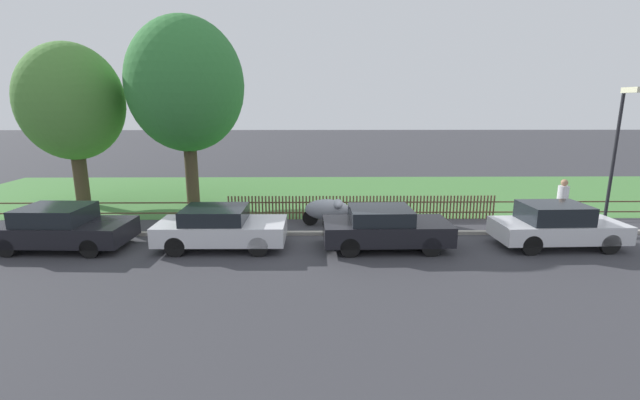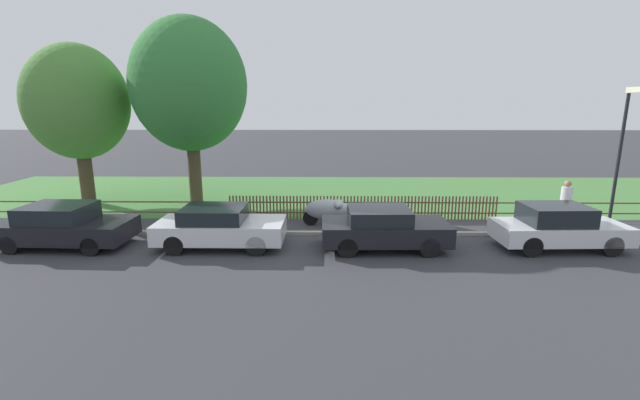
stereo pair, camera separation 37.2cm
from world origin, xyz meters
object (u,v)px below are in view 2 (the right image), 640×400
pedestrian_near_fence (566,202)px  tree_nearest_kerb (77,103)px  parked_car_silver_hatchback (64,226)px  parked_car_black_saloon (219,226)px  tree_behind_motorcycle (189,86)px  parked_car_red_compact (558,227)px  covered_motorcycle (329,210)px  parked_car_navy_estate (383,228)px  street_lamp (624,142)px

pedestrian_near_fence → tree_nearest_kerb: bearing=-17.2°
parked_car_silver_hatchback → parked_car_black_saloon: parked_car_silver_hatchback is taller
tree_behind_motorcycle → pedestrian_near_fence: bearing=-15.9°
parked_car_black_saloon → tree_nearest_kerb: 10.33m
parked_car_silver_hatchback → parked_car_black_saloon: 4.98m
parked_car_black_saloon → tree_behind_motorcycle: 8.03m
parked_car_silver_hatchback → parked_car_red_compact: (15.63, -0.05, 0.02)m
tree_nearest_kerb → parked_car_black_saloon: bearing=-38.7°
covered_motorcycle → tree_behind_motorcycle: tree_behind_motorcycle is taller
parked_car_silver_hatchback → parked_car_navy_estate: parked_car_silver_hatchback is taller
parked_car_navy_estate → street_lamp: bearing=10.6°
parked_car_black_saloon → covered_motorcycle: 4.26m
tree_behind_motorcycle → pedestrian_near_fence: tree_behind_motorcycle is taller
covered_motorcycle → pedestrian_near_fence: bearing=1.5°
tree_behind_motorcycle → parked_car_navy_estate: bearing=-38.7°
covered_motorcycle → parked_car_navy_estate: bearing=-51.5°
covered_motorcycle → tree_behind_motorcycle: bearing=153.7°
parked_car_silver_hatchback → tree_behind_motorcycle: (2.42, 6.10, 4.55)m
pedestrian_near_fence → street_lamp: (1.48, -0.35, 2.17)m
tree_behind_motorcycle → parked_car_red_compact: bearing=-24.9°
covered_motorcycle → tree_behind_motorcycle: size_ratio=0.23×
tree_behind_motorcycle → street_lamp: bearing=-15.7°
tree_nearest_kerb → tree_behind_motorcycle: 4.98m
parked_car_red_compact → covered_motorcycle: parked_car_red_compact is taller
covered_motorcycle → pedestrian_near_fence: pedestrian_near_fence is taller
parked_car_black_saloon → street_lamp: street_lamp is taller
parked_car_red_compact → tree_nearest_kerb: (-18.14, 6.04, 3.80)m
tree_nearest_kerb → parked_car_silver_hatchback: bearing=-67.3°
parked_car_black_saloon → parked_car_navy_estate: size_ratio=1.01×
covered_motorcycle → street_lamp: (9.93, -0.84, 2.59)m
tree_nearest_kerb → pedestrian_near_fence: 20.14m
pedestrian_near_fence → street_lamp: bearing=161.2°
parked_car_navy_estate → pedestrian_near_fence: size_ratio=2.17×
parked_car_silver_hatchback → tree_nearest_kerb: (-2.51, 6.00, 3.82)m
parked_car_red_compact → street_lamp: 4.07m
tree_behind_motorcycle → pedestrian_near_fence: 15.65m
parked_car_black_saloon → street_lamp: size_ratio=0.80×
street_lamp → parked_car_navy_estate: bearing=-168.3°
parked_car_navy_estate → covered_motorcycle: 3.07m
covered_motorcycle → pedestrian_near_fence: size_ratio=1.01×
parked_car_silver_hatchback → parked_car_red_compact: 15.63m
parked_car_red_compact → tree_nearest_kerb: bearing=159.6°
parked_car_black_saloon → street_lamp: bearing=7.1°
covered_motorcycle → parked_car_red_compact: bearing=-14.3°
tree_nearest_kerb → street_lamp: tree_nearest_kerb is taller
parked_car_navy_estate → street_lamp: street_lamp is taller
covered_motorcycle → tree_nearest_kerb: bearing=167.0°
parked_car_silver_hatchback → parked_car_black_saloon: (4.98, 0.00, -0.01)m
parked_car_silver_hatchback → pedestrian_near_fence: 17.03m
parked_car_navy_estate → pedestrian_near_fence: pedestrian_near_fence is taller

